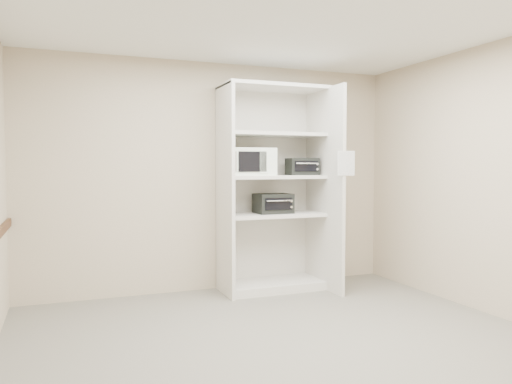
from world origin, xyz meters
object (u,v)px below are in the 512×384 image
object	(u,v)px
shelving_unit	(276,195)
microwave	(250,162)
toaster_oven_upper	(302,167)
toaster_oven_lower	(273,203)

from	to	relation	value
shelving_unit	microwave	bearing A→B (deg)	-177.67
toaster_oven_upper	toaster_oven_lower	xyz separation A→B (m)	(-0.39, -0.00, -0.44)
shelving_unit	toaster_oven_upper	bearing A→B (deg)	-3.13
shelving_unit	toaster_oven_lower	xyz separation A→B (m)	(-0.05, -0.02, -0.10)
microwave	toaster_oven_lower	size ratio (longest dim) A/B	1.27
toaster_oven_lower	microwave	bearing A→B (deg)	177.34
toaster_oven_upper	toaster_oven_lower	world-z (taller)	toaster_oven_upper
microwave	toaster_oven_upper	world-z (taller)	microwave
shelving_unit	microwave	size ratio (longest dim) A/B	4.58
microwave	toaster_oven_upper	distance (m)	0.68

